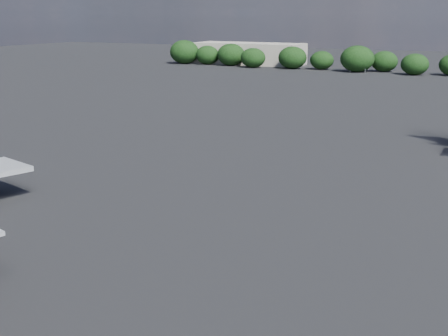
% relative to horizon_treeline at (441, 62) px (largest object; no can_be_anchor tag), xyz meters
% --- Properties ---
extents(ground, '(500.00, 500.00, 0.00)m').
position_rel_horizon_treeline_xyz_m(ground, '(-7.32, -120.45, -3.97)').
color(ground, black).
rests_on(ground, ground).
extents(terminal_building, '(42.00, 16.00, 8.00)m').
position_rel_horizon_treeline_xyz_m(terminal_building, '(-72.32, 11.55, 0.03)').
color(terminal_building, '#9C9486').
rests_on(terminal_building, ground).
extents(highway_sign, '(6.00, 0.30, 4.50)m').
position_rel_horizon_treeline_xyz_m(highway_sign, '(-25.32, -4.45, -0.84)').
color(highway_sign, '#166E22').
rests_on(highway_sign, ground).
extents(horizon_treeline, '(205.86, 14.91, 9.03)m').
position_rel_horizon_treeline_xyz_m(horizon_treeline, '(0.00, 0.00, 0.00)').
color(horizon_treeline, black).
rests_on(horizon_treeline, ground).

